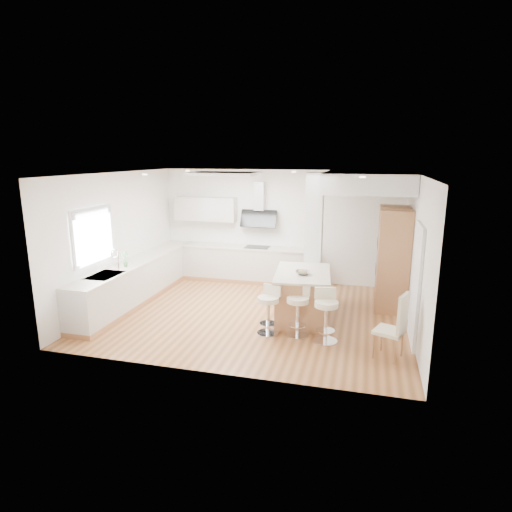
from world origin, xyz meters
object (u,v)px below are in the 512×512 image
(peninsula, at_px, (302,295))
(bar_stool_a, at_px, (269,307))
(bar_stool_c, at_px, (326,313))
(dining_chair, at_px, (396,324))
(bar_stool_b, at_px, (298,308))

(peninsula, xyz_separation_m, bar_stool_a, (-0.47, -0.89, 0.02))
(peninsula, distance_m, bar_stool_c, 1.11)
(peninsula, relative_size, bar_stool_a, 1.87)
(peninsula, xyz_separation_m, dining_chair, (1.66, -1.35, 0.10))
(bar_stool_a, xyz_separation_m, dining_chair, (2.13, -0.46, 0.08))
(bar_stool_a, bearing_deg, peninsula, 79.77)
(bar_stool_b, height_order, dining_chair, dining_chair)
(bar_stool_b, height_order, bar_stool_c, bar_stool_c)
(bar_stool_a, bearing_deg, bar_stool_b, 24.19)
(peninsula, xyz_separation_m, bar_stool_c, (0.55, -0.97, 0.05))
(peninsula, xyz_separation_m, bar_stool_b, (0.05, -0.83, 0.03))
(peninsula, distance_m, bar_stool_a, 1.00)
(bar_stool_a, relative_size, bar_stool_c, 0.95)
(bar_stool_a, height_order, bar_stool_c, bar_stool_c)
(peninsula, bearing_deg, dining_chair, -45.26)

